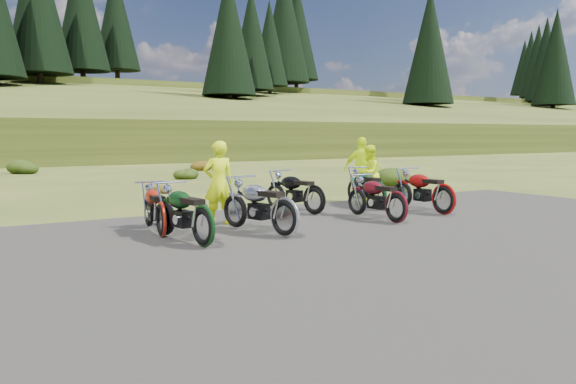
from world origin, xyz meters
TOP-DOWN VIEW (x-y plane):
  - ground at (0.00, 0.00)m, footprint 300.00×300.00m
  - gravel_pad at (0.00, -2.00)m, footprint 20.00×12.00m
  - hill_slope at (0.00, 50.00)m, footprint 300.00×45.97m
  - conifer_24 at (9.00, 68.00)m, footprint 7.04×7.04m
  - conifer_25 at (15.00, 74.00)m, footprint 6.60×6.60m
  - conifer_26 at (21.00, 49.00)m, footprint 6.16×6.16m
  - conifer_27 at (27.00, 55.00)m, footprint 5.72×5.72m
  - conifer_28 at (33.00, 61.00)m, footprint 5.28×5.28m
  - conifer_29 at (39.00, 67.00)m, footprint 7.92×7.92m
  - conifer_30 at (45.00, 73.00)m, footprint 7.48×7.48m
  - conifer_31 at (51.00, 48.00)m, footprint 7.04×7.04m
  - conifer_32 at (57.00, 54.00)m, footprint 6.60×6.60m
  - conifer_33 at (63.00, 60.00)m, footprint 6.16×6.16m
  - conifer_34 at (69.00, 66.00)m, footprint 5.72×5.72m
  - conifer_35 at (75.00, 72.00)m, footprint 5.28×5.28m
  - conifer_36 at (81.00, 78.00)m, footprint 7.92×7.92m
  - conifer_37 at (87.00, 53.00)m, footprint 7.48×7.48m
  - conifer_38 at (93.00, 59.00)m, footprint 7.04×7.04m
  - conifer_39 at (99.00, 65.00)m, footprint 6.60×6.60m
  - conifer_40 at (105.00, 71.00)m, footprint 6.16×6.16m
  - conifer_41 at (111.00, 77.00)m, footprint 5.72×5.72m
  - shrub_3 at (-3.30, 21.90)m, footprint 1.56×1.56m
  - shrub_4 at (-0.40, 9.20)m, footprint 0.77×0.77m
  - shrub_5 at (2.50, 14.50)m, footprint 1.03×1.03m
  - shrub_6 at (5.40, 19.80)m, footprint 1.30×1.30m
  - shrub_7 at (8.30, 7.10)m, footprint 1.56×1.56m
  - shrub_8 at (11.20, 12.40)m, footprint 0.77×0.77m
  - motorcycle_1 at (-3.12, 1.01)m, footprint 0.89×2.04m
  - motorcycle_2 at (-2.80, -0.30)m, footprint 1.02×2.22m
  - motorcycle_3 at (-1.07, -0.24)m, footprint 1.27×2.34m
  - motorcycle_4 at (1.99, -0.03)m, footprint 0.74×2.07m
  - motorcycle_5 at (1.14, 2.03)m, footprint 1.17×2.19m
  - motorcycle_6 at (3.88, 0.33)m, footprint 0.77×2.20m
  - motorcycle_7 at (3.12, 1.90)m, footprint 1.05×2.20m
  - person_middle at (-1.55, 1.81)m, footprint 0.72×0.51m
  - person_right_a at (3.99, 3.39)m, footprint 1.03×0.98m
  - person_right_b at (4.07, 3.79)m, footprint 1.20×1.00m

SIDE VIEW (x-z plane):
  - ground at x=0.00m, z-range 0.00..0.00m
  - gravel_pad at x=0.00m, z-range -0.02..0.02m
  - hill_slope at x=0.00m, z-range -4.69..4.69m
  - motorcycle_1 at x=-3.12m, z-range -0.52..0.52m
  - motorcycle_2 at x=-2.80m, z-range -0.56..0.56m
  - motorcycle_3 at x=-1.07m, z-range -0.58..0.58m
  - motorcycle_4 at x=1.99m, z-range -0.54..0.54m
  - motorcycle_5 at x=1.14m, z-range -0.55..0.55m
  - motorcycle_6 at x=3.88m, z-range -0.57..0.57m
  - motorcycle_7 at x=3.12m, z-range -0.55..0.55m
  - shrub_4 at x=-0.40m, z-range 0.00..0.45m
  - shrub_8 at x=11.20m, z-range 0.00..0.45m
  - shrub_5 at x=2.50m, z-range 0.00..0.61m
  - shrub_6 at x=5.40m, z-range 0.00..0.77m
  - shrub_3 at x=-3.30m, z-range 0.00..0.92m
  - shrub_7 at x=8.30m, z-range 0.00..0.92m
  - person_right_a at x=3.99m, z-range 0.00..1.68m
  - person_middle at x=-1.55m, z-range 0.00..1.86m
  - person_right_b at x=4.07m, z-range 0.00..1.91m
  - conifer_26 at x=21.00m, z-range 5.37..21.37m
  - conifer_27 at x=27.00m, z-range 6.56..21.56m
  - conifer_31 at x=51.00m, z-range 5.18..23.18m
  - conifer_28 at x=33.00m, z-range 7.76..21.76m
  - conifer_32 at x=57.00m, z-range 6.37..23.37m
  - conifer_33 at x=63.00m, z-range 7.56..23.56m
  - conifer_37 at x=87.00m, z-range 6.17..25.17m
  - conifer_34 at x=69.00m, z-range 8.76..23.76m
  - conifer_38 at x=93.00m, z-range 7.37..25.37m
  - conifer_35 at x=75.00m, z-range 9.95..23.95m
  - conifer_39 at x=99.00m, z-range 8.56..25.56m
  - conifer_41 at x=111.00m, z-range 10.15..25.15m
  - conifer_40 at x=105.00m, z-range 9.76..25.76m
  - conifer_24 at x=9.00m, z-range 9.16..27.16m
  - conifer_25 at x=15.00m, z-range 10.16..27.16m
  - conifer_29 at x=39.00m, z-range 8.97..28.97m
  - conifer_30 at x=45.00m, z-range 10.16..29.16m
  - conifer_36 at x=81.00m, z-range 10.16..30.16m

